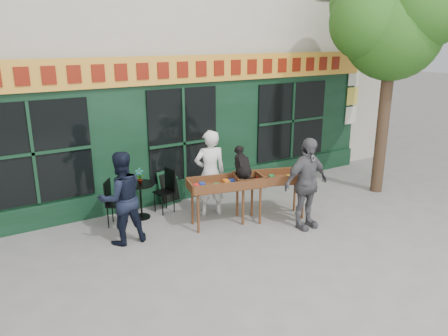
{
  "coord_description": "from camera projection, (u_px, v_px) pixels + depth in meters",
  "views": [
    {
      "loc": [
        -4.32,
        -6.43,
        3.69
      ],
      "look_at": [
        -0.03,
        0.5,
        1.23
      ],
      "focal_mm": 35.0,
      "sensor_mm": 36.0,
      "label": 1
    }
  ],
  "objects": [
    {
      "name": "bistro_chair_right",
      "position": [
        167.0,
        187.0,
        9.47
      ],
      "size": [
        0.42,
        0.42,
        0.95
      ],
      "rotation": [
        0.0,
        0.0,
        -1.39
      ],
      "color": "black",
      "rests_on": "ground"
    },
    {
      "name": "woman",
      "position": [
        210.0,
        173.0,
        9.21
      ],
      "size": [
        0.76,
        0.58,
        1.85
      ],
      "primitive_type": "imported",
      "rotation": [
        0.0,
        0.0,
        2.91
      ],
      "color": "white",
      "rests_on": "ground"
    },
    {
      "name": "ground",
      "position": [
        239.0,
        234.0,
        8.48
      ],
      "size": [
        80.0,
        80.0,
        0.0
      ],
      "primitive_type": "plane",
      "color": "slate",
      "rests_on": "ground"
    },
    {
      "name": "chalkboard",
      "position": [
        169.0,
        187.0,
        9.92
      ],
      "size": [
        0.59,
        0.32,
        0.79
      ],
      "rotation": [
        0.0,
        0.0,
        0.25
      ],
      "color": "black",
      "rests_on": "ground"
    },
    {
      "name": "bistro_table",
      "position": [
        141.0,
        194.0,
        9.1
      ],
      "size": [
        0.6,
        0.6,
        0.76
      ],
      "color": "black",
      "rests_on": "ground"
    },
    {
      "name": "bistro_chair_left",
      "position": [
        112.0,
        199.0,
        8.74
      ],
      "size": [
        0.51,
        0.5,
        0.95
      ],
      "rotation": [
        0.0,
        0.0,
        0.96
      ],
      "color": "black",
      "rests_on": "ground"
    },
    {
      "name": "man_right",
      "position": [
        306.0,
        184.0,
        8.55
      ],
      "size": [
        1.1,
        0.49,
        1.84
      ],
      "primitive_type": "imported",
      "rotation": [
        0.0,
        0.0,
        0.04
      ],
      "color": "#55555A",
      "rests_on": "ground"
    },
    {
      "name": "book_cart_center",
      "position": [
        226.0,
        186.0,
        8.71
      ],
      "size": [
        1.6,
        0.95,
        0.99
      ],
      "rotation": [
        0.0,
        0.0,
        -0.23
      ],
      "color": "brown",
      "rests_on": "ground"
    },
    {
      "name": "potted_plant",
      "position": [
        140.0,
        176.0,
        8.99
      ],
      "size": [
        0.2,
        0.17,
        0.33
      ],
      "primitive_type": "imported",
      "rotation": [
        0.0,
        0.0,
        -0.35
      ],
      "color": "gray",
      "rests_on": "bistro_table"
    },
    {
      "name": "book_cart_right",
      "position": [
        270.0,
        181.0,
        9.04
      ],
      "size": [
        1.62,
        1.05,
        0.99
      ],
      "rotation": [
        0.0,
        0.0,
        -0.31
      ],
      "color": "brown",
      "rests_on": "ground"
    },
    {
      "name": "man_left",
      "position": [
        121.0,
        198.0,
        7.92
      ],
      "size": [
        0.85,
        0.66,
        1.75
      ],
      "primitive_type": "imported",
      "rotation": [
        0.0,
        0.0,
        3.14
      ],
      "color": "black",
      "rests_on": "ground"
    },
    {
      "name": "dog",
      "position": [
        243.0,
        162.0,
        8.71
      ],
      "size": [
        0.47,
        0.66,
        0.6
      ],
      "primitive_type": null,
      "rotation": [
        0.0,
        0.0,
        -0.23
      ],
      "color": "black",
      "rests_on": "book_cart_center"
    },
    {
      "name": "street_tree",
      "position": [
        393.0,
        17.0,
        9.76
      ],
      "size": [
        3.05,
        2.9,
        5.6
      ],
      "color": "#382619",
      "rests_on": "ground"
    }
  ]
}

